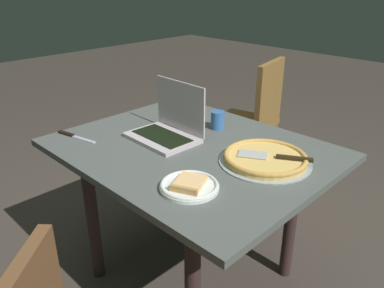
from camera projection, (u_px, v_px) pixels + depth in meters
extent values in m
plane|color=#433A33|center=(192.00, 273.00, 2.01)|extent=(12.00, 12.00, 0.00)
cube|color=#4E5450|center=(192.00, 150.00, 1.72)|extent=(1.18, 0.94, 0.03)
cylinder|color=#332220|center=(291.00, 217.00, 1.87)|extent=(0.06, 0.06, 0.70)
cylinder|color=#332220|center=(191.00, 171.00, 2.31)|extent=(0.06, 0.06, 0.70)
cylinder|color=#332220|center=(92.00, 218.00, 1.87)|extent=(0.06, 0.06, 0.70)
cube|color=beige|center=(162.00, 138.00, 1.78)|extent=(0.33, 0.23, 0.02)
cube|color=black|center=(162.00, 136.00, 1.78)|extent=(0.29, 0.15, 0.00)
cube|color=beige|center=(180.00, 106.00, 1.80)|extent=(0.32, 0.02, 0.24)
cube|color=black|center=(180.00, 106.00, 1.80)|extent=(0.29, 0.01, 0.21)
cylinder|color=white|center=(189.00, 187.00, 1.38)|extent=(0.22, 0.22, 0.01)
torus|color=silver|center=(189.00, 185.00, 1.37)|extent=(0.21, 0.21, 0.01)
cube|color=#F0BA78|center=(189.00, 183.00, 1.37)|extent=(0.14, 0.15, 0.02)
cube|color=tan|center=(183.00, 190.00, 1.32)|extent=(0.10, 0.05, 0.03)
cylinder|color=#97A2A5|center=(265.00, 162.00, 1.57)|extent=(0.38, 0.38, 0.01)
cylinder|color=#E3B861|center=(265.00, 159.00, 1.57)|extent=(0.34, 0.34, 0.02)
torus|color=gold|center=(265.00, 157.00, 1.56)|extent=(0.34, 0.34, 0.02)
cube|color=#BABDB9|center=(253.00, 154.00, 1.57)|extent=(0.14, 0.12, 0.00)
cube|color=black|center=(294.00, 158.00, 1.53)|extent=(0.14, 0.09, 0.01)
cube|color=#B1B2CC|center=(81.00, 138.00, 1.79)|extent=(0.18, 0.05, 0.00)
cube|color=black|center=(66.00, 134.00, 1.84)|extent=(0.10, 0.04, 0.01)
cylinder|color=#376BAF|center=(218.00, 120.00, 1.90)|extent=(0.07, 0.07, 0.09)
cylinder|color=#432419|center=(218.00, 115.00, 1.89)|extent=(0.06, 0.06, 0.01)
cube|color=brown|center=(243.00, 123.00, 2.72)|extent=(0.46, 0.46, 0.04)
cube|color=brown|center=(269.00, 95.00, 2.53)|extent=(0.11, 0.37, 0.44)
cylinder|color=brown|center=(231.00, 141.00, 3.04)|extent=(0.03, 0.03, 0.45)
cylinder|color=brown|center=(208.00, 157.00, 2.77)|extent=(0.03, 0.03, 0.45)
cylinder|color=brown|center=(273.00, 151.00, 2.86)|extent=(0.03, 0.03, 0.45)
cylinder|color=brown|center=(253.00, 170.00, 2.60)|extent=(0.03, 0.03, 0.45)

